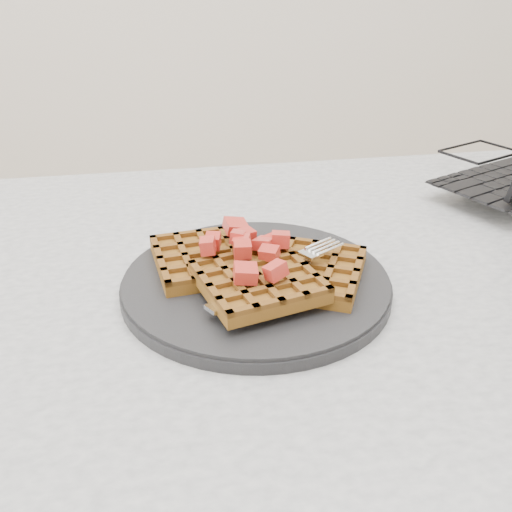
% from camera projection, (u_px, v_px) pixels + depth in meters
% --- Properties ---
extents(table, '(1.20, 0.80, 0.75)m').
position_uv_depth(table, '(376.00, 358.00, 0.68)').
color(table, '#BCBCBA').
rests_on(table, ground).
extents(plate, '(0.28, 0.28, 0.02)m').
position_uv_depth(plate, '(256.00, 283.00, 0.60)').
color(plate, black).
rests_on(plate, table).
extents(waffles, '(0.23, 0.20, 0.03)m').
position_uv_depth(waffles, '(257.00, 269.00, 0.59)').
color(waffles, brown).
rests_on(waffles, plate).
extents(strawberry_pile, '(0.15, 0.15, 0.02)m').
position_uv_depth(strawberry_pile, '(256.00, 244.00, 0.58)').
color(strawberry_pile, '#A31813').
rests_on(strawberry_pile, waffles).
extents(fork, '(0.17, 0.11, 0.02)m').
position_uv_depth(fork, '(287.00, 280.00, 0.57)').
color(fork, silver).
rests_on(fork, plate).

